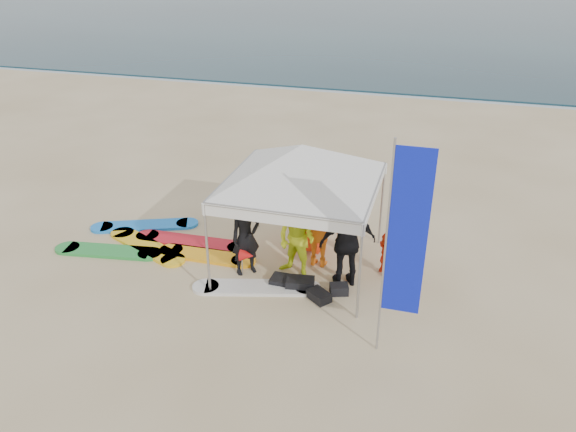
# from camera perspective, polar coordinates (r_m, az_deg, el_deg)

# --- Properties ---
(ground) EXTENTS (120.00, 120.00, 0.00)m
(ground) POSITION_cam_1_polar(r_m,az_deg,el_deg) (10.37, -6.95, -11.83)
(ground) COLOR beige
(ground) RESTS_ON ground
(ocean) EXTENTS (160.00, 84.00, 0.08)m
(ocean) POSITION_cam_1_polar(r_m,az_deg,el_deg) (67.79, 14.07, 20.45)
(ocean) COLOR #0C2633
(ocean) RESTS_ON ground
(shoreline_foam) EXTENTS (160.00, 1.20, 0.01)m
(shoreline_foam) POSITION_cam_1_polar(r_m,az_deg,el_deg) (26.61, 8.47, 12.36)
(shoreline_foam) COLOR silver
(shoreline_foam) RESTS_ON ground
(person_black_a) EXTENTS (0.73, 0.71, 1.69)m
(person_black_a) POSITION_cam_1_polar(r_m,az_deg,el_deg) (11.61, -4.33, -2.12)
(person_black_a) COLOR black
(person_black_a) RESTS_ON ground
(person_yellow) EXTENTS (1.02, 0.91, 1.74)m
(person_yellow) POSITION_cam_1_polar(r_m,az_deg,el_deg) (11.46, 0.90, -2.32)
(person_yellow) COLOR #E1F622
(person_yellow) RESTS_ON ground
(person_orange_a) EXTENTS (1.23, 0.75, 1.84)m
(person_orange_a) POSITION_cam_1_polar(r_m,az_deg,el_deg) (11.86, 3.27, -1.03)
(person_orange_a) COLOR orange
(person_orange_a) RESTS_ON ground
(person_black_b) EXTENTS (1.24, 0.93, 1.95)m
(person_black_b) POSITION_cam_1_polar(r_m,az_deg,el_deg) (11.18, 6.07, -2.65)
(person_black_b) COLOR black
(person_black_b) RESTS_ON ground
(person_orange_b) EXTENTS (1.00, 0.76, 1.84)m
(person_orange_b) POSITION_cam_1_polar(r_m,az_deg,el_deg) (12.40, 2.42, 0.30)
(person_orange_b) COLOR #FF4216
(person_orange_b) RESTS_ON ground
(person_seated) EXTENTS (0.73, 0.93, 0.98)m
(person_seated) POSITION_cam_1_polar(r_m,az_deg,el_deg) (11.86, 10.03, -3.80)
(person_seated) COLOR #FF3C16
(person_seated) RESTS_ON ground
(canopy_tent) EXTENTS (4.19, 4.19, 3.16)m
(canopy_tent) POSITION_cam_1_polar(r_m,az_deg,el_deg) (11.02, 1.45, 7.21)
(canopy_tent) COLOR #A5A5A8
(canopy_tent) RESTS_ON ground
(feather_flag) EXTENTS (0.64, 0.04, 3.83)m
(feather_flag) POSITION_cam_1_polar(r_m,az_deg,el_deg) (8.83, 11.83, -2.07)
(feather_flag) COLOR #A5A5A8
(feather_flag) RESTS_ON ground
(marker_pennant) EXTENTS (0.28, 0.28, 0.64)m
(marker_pennant) POSITION_cam_1_polar(r_m,az_deg,el_deg) (11.65, -4.18, -4.01)
(marker_pennant) COLOR #A5A5A8
(marker_pennant) RESTS_ON ground
(gear_pile) EXTENTS (1.63, 0.79, 0.22)m
(gear_pile) POSITION_cam_1_polar(r_m,az_deg,el_deg) (11.37, 1.77, -7.15)
(gear_pile) COLOR black
(gear_pile) RESTS_ON ground
(surfboard_spread) EXTENTS (5.76, 2.98, 0.07)m
(surfboard_spread) POSITION_cam_1_polar(r_m,az_deg,el_deg) (12.98, -11.48, -3.41)
(surfboard_spread) COLOR yellow
(surfboard_spread) RESTS_ON ground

